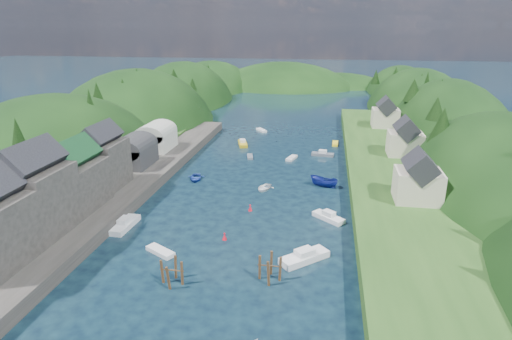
% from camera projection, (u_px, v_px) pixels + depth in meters
% --- Properties ---
extents(ground, '(600.00, 600.00, 0.00)m').
position_uv_depth(ground, '(272.00, 156.00, 99.61)').
color(ground, black).
rests_on(ground, ground).
extents(hillside_left, '(44.00, 245.56, 52.00)m').
position_uv_depth(hillside_left, '(138.00, 151.00, 132.59)').
color(hillside_left, black).
rests_on(hillside_left, ground).
extents(hillside_right, '(36.00, 245.56, 48.00)m').
position_uv_depth(hillside_right, '(444.00, 164.00, 118.28)').
color(hillside_right, black).
rests_on(hillside_right, ground).
extents(far_hills, '(103.00, 68.00, 44.00)m').
position_uv_depth(far_hills, '(306.00, 107.00, 218.68)').
color(far_hills, black).
rests_on(far_hills, ground).
extents(hill_trees, '(90.59, 151.43, 12.27)m').
position_uv_depth(hill_trees, '(280.00, 99.00, 109.85)').
color(hill_trees, black).
rests_on(hill_trees, ground).
extents(quay_left, '(12.00, 110.00, 2.00)m').
position_uv_depth(quay_left, '(114.00, 193.00, 75.04)').
color(quay_left, '#2D2B28').
rests_on(quay_left, ground).
extents(terrace_left_grass, '(12.00, 110.00, 2.50)m').
position_uv_depth(terrace_left_grass, '(77.00, 190.00, 76.05)').
color(terrace_left_grass, '#234719').
rests_on(terrace_left_grass, ground).
extents(quayside_buildings, '(8.00, 35.84, 12.90)m').
position_uv_depth(quayside_buildings, '(51.00, 188.00, 60.68)').
color(quayside_buildings, '#2D2B28').
rests_on(quayside_buildings, quay_left).
extents(boat_sheds, '(7.00, 21.00, 7.50)m').
position_uv_depth(boat_sheds, '(145.00, 142.00, 91.71)').
color(boat_sheds, '#2D2D30').
rests_on(boat_sheds, quay_left).
extents(terrace_right, '(16.00, 120.00, 2.40)m').
position_uv_depth(terrace_right, '(388.00, 171.00, 85.96)').
color(terrace_right, '#234719').
rests_on(terrace_right, ground).
extents(right_bank_cottages, '(9.00, 59.24, 8.41)m').
position_uv_depth(right_bank_cottages, '(400.00, 139.00, 91.78)').
color(right_bank_cottages, beige).
rests_on(right_bank_cottages, terrace_right).
extents(piling_cluster_near, '(2.91, 2.75, 3.59)m').
position_uv_depth(piling_cluster_near, '(172.00, 274.00, 50.25)').
color(piling_cluster_near, '#382314').
rests_on(piling_cluster_near, ground).
extents(piling_cluster_far, '(2.95, 2.78, 3.72)m').
position_uv_depth(piling_cluster_far, '(270.00, 270.00, 51.01)').
color(piling_cluster_far, '#382314').
rests_on(piling_cluster_far, ground).
extents(channel_buoy_near, '(0.70, 0.70, 1.10)m').
position_uv_depth(channel_buoy_near, '(225.00, 237.00, 60.80)').
color(channel_buoy_near, '#B60E1D').
rests_on(channel_buoy_near, ground).
extents(channel_buoy_far, '(0.70, 0.70, 1.10)m').
position_uv_depth(channel_buoy_far, '(250.00, 208.00, 70.30)').
color(channel_buoy_far, '#B60E1D').
rests_on(channel_buoy_far, ground).
extents(moored_boats, '(34.14, 91.53, 2.10)m').
position_uv_depth(moored_boats, '(263.00, 193.00, 76.64)').
color(moored_boats, gold).
rests_on(moored_boats, ground).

